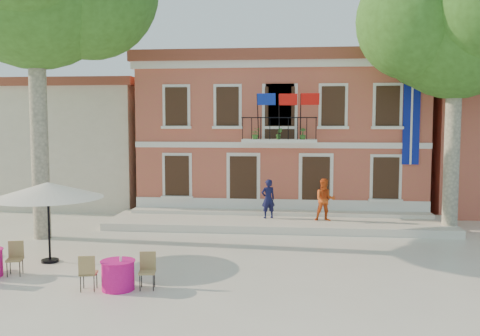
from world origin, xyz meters
name	(u,v)px	position (x,y,z in m)	size (l,w,h in m)	color
ground	(214,250)	(0.00, 0.00, 0.00)	(90.00, 90.00, 0.00)	beige
main_building	(282,132)	(2.00, 9.99, 3.78)	(13.50, 9.59, 7.50)	#BA4F43
neighbor_west	(75,141)	(-9.50, 11.00, 3.22)	(9.40, 9.40, 6.40)	beige
terrace	(278,223)	(2.00, 4.40, 0.15)	(14.00, 3.40, 0.30)	silver
plane_tree_east	(456,30)	(8.73, 3.87, 7.82)	(5.38, 5.38, 10.58)	#A59E84
patio_umbrella	(48,190)	(-4.84, -1.98, 2.24)	(3.35, 3.35, 2.49)	black
pedestrian_navy	(268,199)	(1.58, 4.58, 1.12)	(0.60, 0.39, 1.64)	#101237
pedestrian_orange	(325,200)	(3.91, 4.20, 1.17)	(0.84, 0.66, 1.73)	#D84F19
cafe_table_1	(118,274)	(-1.83, -4.41, 0.42)	(1.96, 0.90, 0.95)	#DF1587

